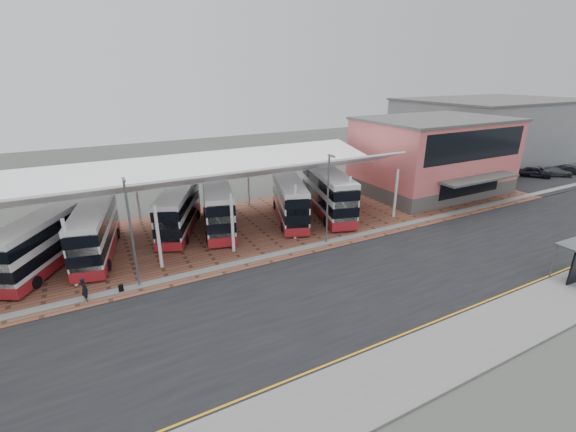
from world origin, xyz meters
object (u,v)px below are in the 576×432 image
(bus_0, at_px, (44,243))
(bus_5, at_px, (328,193))
(bus_2, at_px, (179,211))
(carpark_car_a, at_px, (535,172))
(bus_3, at_px, (217,206))
(carpark_car_b, at_px, (555,172))
(carpark_car_c, at_px, (568,170))
(bus_1, at_px, (95,231))
(bus_4, at_px, (290,200))
(terminal, at_px, (433,155))
(pedestrian, at_px, (84,289))

(bus_0, bearing_deg, bus_5, 29.75)
(bus_2, distance_m, carpark_car_a, 50.84)
(bus_3, distance_m, carpark_car_b, 50.56)
(bus_2, bearing_deg, carpark_car_a, 20.28)
(carpark_car_c, bearing_deg, bus_1, 115.43)
(carpark_car_a, xyz_separation_m, carpark_car_c, (6.24, -1.28, -0.10))
(bus_4, distance_m, carpark_car_c, 46.23)
(bus_3, xyz_separation_m, carpark_car_a, (47.10, -3.07, -1.47))
(bus_3, height_order, bus_4, bus_3)
(bus_2, bearing_deg, bus_1, -139.99)
(terminal, bearing_deg, bus_0, -178.39)
(bus_3, bearing_deg, bus_1, -158.78)
(bus_4, xyz_separation_m, carpark_car_a, (39.88, -1.66, -1.36))
(bus_0, xyz_separation_m, carpark_car_b, (64.88, -2.41, -1.40))
(bus_0, bearing_deg, bus_4, 30.71)
(bus_4, bearing_deg, bus_2, -171.48)
(carpark_car_b, bearing_deg, bus_1, 123.32)
(terminal, xyz_separation_m, bus_4, (-21.11, -0.86, -2.49))
(bus_0, relative_size, carpark_car_c, 2.62)
(bus_2, bearing_deg, bus_4, 13.25)
(bus_1, bearing_deg, bus_0, -160.82)
(bus_1, xyz_separation_m, bus_2, (7.32, 2.02, -0.03))
(bus_1, distance_m, bus_5, 22.57)
(terminal, height_order, bus_3, terminal)
(bus_1, bearing_deg, bus_4, 10.88)
(bus_0, height_order, carpark_car_a, bus_0)
(bus_2, height_order, carpark_car_c, bus_2)
(terminal, xyz_separation_m, bus_3, (-28.33, 0.56, -2.38))
(bus_5, height_order, carpark_car_a, bus_5)
(bus_0, xyz_separation_m, bus_2, (10.94, 2.52, -0.00))
(bus_0, bearing_deg, carpark_car_b, 27.66)
(bus_0, height_order, bus_5, bus_5)
(bus_2, height_order, carpark_car_b, bus_2)
(bus_2, relative_size, carpark_car_b, 2.25)
(terminal, distance_m, bus_2, 32.03)
(bus_0, distance_m, pedestrian, 7.24)
(bus_4, distance_m, pedestrian, 20.61)
(bus_4, height_order, bus_5, bus_5)
(pedestrian, relative_size, carpark_car_c, 0.45)
(bus_4, xyz_separation_m, pedestrian, (-19.32, -7.07, -1.25))
(terminal, relative_size, bus_1, 1.75)
(bus_1, distance_m, bus_3, 10.97)
(carpark_car_a, bearing_deg, bus_2, 138.19)
(bus_1, distance_m, carpark_car_c, 64.32)
(terminal, xyz_separation_m, pedestrian, (-40.43, -7.92, -3.74))
(bus_1, relative_size, bus_2, 1.04)
(terminal, height_order, carpark_car_c, terminal)
(bus_3, relative_size, bus_5, 0.95)
(carpark_car_c, bearing_deg, carpark_car_a, 106.56)
(bus_5, xyz_separation_m, carpark_car_a, (35.43, -1.29, -1.60))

